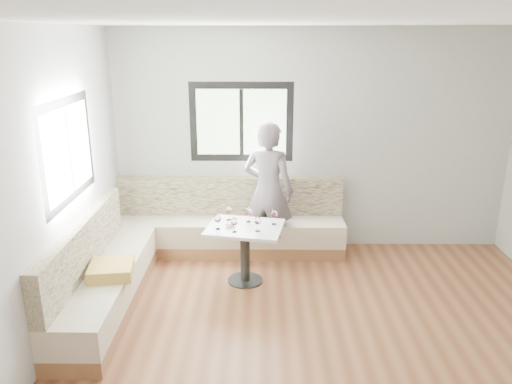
# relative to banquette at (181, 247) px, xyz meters

# --- Properties ---
(room) EXTENTS (5.01, 5.01, 2.81)m
(room) POSITION_rel_banquette_xyz_m (1.51, -1.55, 1.08)
(room) COLOR brown
(room) RESTS_ON ground
(banquette) EXTENTS (2.90, 2.80, 0.95)m
(banquette) POSITION_rel_banquette_xyz_m (0.00, 0.00, 0.00)
(banquette) COLOR brown
(banquette) RESTS_ON ground
(table) EXTENTS (0.92, 0.78, 0.67)m
(table) POSITION_rel_banquette_xyz_m (0.76, -0.20, 0.17)
(table) COLOR black
(table) RESTS_ON ground
(person) EXTENTS (0.74, 0.61, 1.73)m
(person) POSITION_rel_banquette_xyz_m (1.03, 0.49, 0.53)
(person) COLOR slate
(person) RESTS_ON ground
(olive_ramekin) EXTENTS (0.11, 0.11, 0.04)m
(olive_ramekin) POSITION_rel_banquette_xyz_m (0.60, -0.19, 0.36)
(olive_ramekin) COLOR white
(olive_ramekin) RESTS_ON table
(wine_glass_a) EXTENTS (0.08, 0.08, 0.17)m
(wine_glass_a) POSITION_rel_banquette_xyz_m (0.47, -0.28, 0.46)
(wine_glass_a) COLOR white
(wine_glass_a) RESTS_ON table
(wine_glass_b) EXTENTS (0.08, 0.08, 0.17)m
(wine_glass_b) POSITION_rel_banquette_xyz_m (0.65, -0.36, 0.46)
(wine_glass_b) COLOR white
(wine_glass_b) RESTS_ON table
(wine_glass_c) EXTENTS (0.08, 0.08, 0.17)m
(wine_glass_c) POSITION_rel_banquette_xyz_m (0.90, -0.34, 0.46)
(wine_glass_c) COLOR white
(wine_glass_c) RESTS_ON table
(wine_glass_d) EXTENTS (0.08, 0.08, 0.17)m
(wine_glass_d) POSITION_rel_banquette_xyz_m (0.80, -0.05, 0.46)
(wine_glass_d) COLOR white
(wine_glass_d) RESTS_ON table
(wine_glass_e) EXTENTS (0.08, 0.08, 0.17)m
(wine_glass_e) POSITION_rel_banquette_xyz_m (1.08, -0.13, 0.46)
(wine_glass_e) COLOR white
(wine_glass_e) RESTS_ON table
(wine_glass_f) EXTENTS (0.08, 0.08, 0.17)m
(wine_glass_f) POSITION_rel_banquette_xyz_m (0.57, -0.01, 0.46)
(wine_glass_f) COLOR white
(wine_glass_f) RESTS_ON table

